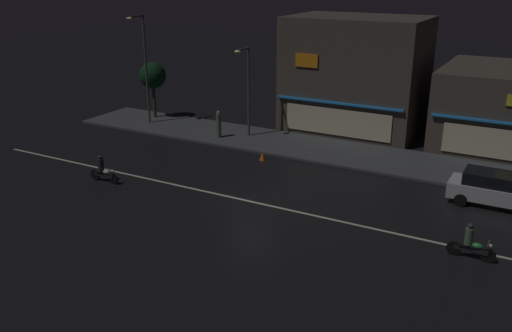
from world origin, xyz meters
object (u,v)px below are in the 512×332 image
(traffic_cone, at_px, (262,156))
(motorcycle_following, at_px, (103,171))
(pedestrian_on_sidewalk, at_px, (219,125))
(streetlamp_mid, at_px, (247,84))
(motorcycle_lead, at_px, (470,244))
(parked_car_near_kerb, at_px, (494,189))
(streetlamp_west, at_px, (144,61))

(traffic_cone, bearing_deg, motorcycle_following, -128.73)
(pedestrian_on_sidewalk, height_order, motorcycle_following, pedestrian_on_sidewalk)
(streetlamp_mid, height_order, traffic_cone, streetlamp_mid)
(motorcycle_lead, relative_size, motorcycle_following, 1.00)
(motorcycle_lead, height_order, traffic_cone, motorcycle_lead)
(motorcycle_following, bearing_deg, parked_car_near_kerb, -165.96)
(streetlamp_west, distance_m, traffic_cone, 12.50)
(pedestrian_on_sidewalk, distance_m, parked_car_near_kerb, 18.01)
(motorcycle_following, bearing_deg, streetlamp_mid, -110.22)
(streetlamp_mid, bearing_deg, pedestrian_on_sidewalk, -144.50)
(motorcycle_following, bearing_deg, traffic_cone, -134.64)
(pedestrian_on_sidewalk, xyz_separation_m, parked_car_near_kerb, (17.78, -2.90, -0.13))
(parked_car_near_kerb, bearing_deg, streetlamp_mid, 166.07)
(traffic_cone, bearing_deg, pedestrian_on_sidewalk, 152.46)
(parked_car_near_kerb, xyz_separation_m, motorcycle_lead, (-0.13, -6.12, -0.24))
(streetlamp_mid, relative_size, motorcycle_lead, 3.19)
(parked_car_near_kerb, distance_m, motorcycle_following, 20.21)
(streetlamp_west, bearing_deg, motorcycle_lead, -21.55)
(streetlamp_west, bearing_deg, traffic_cone, -14.89)
(streetlamp_mid, bearing_deg, motorcycle_following, -104.31)
(streetlamp_west, xyz_separation_m, streetlamp_mid, (8.18, 0.56, -0.92))
(streetlamp_mid, xyz_separation_m, pedestrian_on_sidewalk, (-1.57, -1.12, -2.79))
(streetlamp_mid, relative_size, parked_car_near_kerb, 1.41)
(streetlamp_west, relative_size, parked_car_near_kerb, 1.82)
(parked_car_near_kerb, height_order, motorcycle_following, parked_car_near_kerb)
(parked_car_near_kerb, bearing_deg, streetlamp_west, 171.92)
(pedestrian_on_sidewalk, xyz_separation_m, traffic_cone, (4.68, -2.44, -0.72))
(pedestrian_on_sidewalk, height_order, traffic_cone, pedestrian_on_sidewalk)
(streetlamp_mid, bearing_deg, streetlamp_west, -176.11)
(motorcycle_lead, height_order, motorcycle_following, same)
(motorcycle_lead, xyz_separation_m, motorcycle_following, (-18.86, -0.78, 0.00))
(pedestrian_on_sidewalk, bearing_deg, traffic_cone, -65.95)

